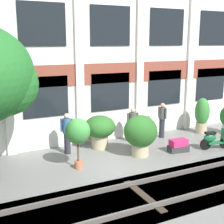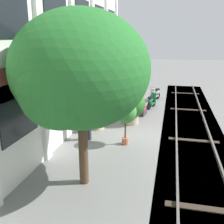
# 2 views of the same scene
# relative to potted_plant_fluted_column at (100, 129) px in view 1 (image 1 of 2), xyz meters

# --- Properties ---
(ground_plane) EXTENTS (80.00, 80.00, 0.00)m
(ground_plane) POSITION_rel_potted_plant_fluted_column_xyz_m (-0.54, -1.91, -0.86)
(ground_plane) COLOR slate
(apartment_facade) EXTENTS (18.26, 0.64, 7.70)m
(apartment_facade) POSITION_rel_potted_plant_fluted_column_xyz_m (-0.54, 1.16, 2.98)
(apartment_facade) COLOR silver
(apartment_facade) RESTS_ON ground
(rail_tracks) EXTENTS (25.90, 2.80, 0.43)m
(rail_tracks) POSITION_rel_potted_plant_fluted_column_xyz_m (-0.54, -4.50, -0.99)
(rail_tracks) COLOR #4C473F
(rail_tracks) RESTS_ON ground
(potted_plant_fluted_column) EXTENTS (1.34, 1.34, 1.42)m
(potted_plant_fluted_column) POSITION_rel_potted_plant_fluted_column_xyz_m (0.00, 0.00, 0.00)
(potted_plant_fluted_column) COLOR tan
(potted_plant_fluted_column) RESTS_ON ground
(potted_plant_ribbed_drum) EXTENTS (0.72, 0.72, 1.78)m
(potted_plant_ribbed_drum) POSITION_rel_potted_plant_fluted_column_xyz_m (5.49, -0.15, 0.08)
(potted_plant_ribbed_drum) COLOR tan
(potted_plant_ribbed_drum) RESTS_ON ground
(potted_plant_low_pan) EXTENTS (0.89, 0.89, 1.85)m
(potted_plant_low_pan) POSITION_rel_potted_plant_fluted_column_xyz_m (-1.59, -1.68, 0.50)
(potted_plant_low_pan) COLOR #B76647
(potted_plant_low_pan) RESTS_ON ground
(potted_plant_glazed_jar) EXTENTS (1.34, 1.34, 1.65)m
(potted_plant_glazed_jar) POSITION_rel_potted_plant_fluted_column_xyz_m (1.08, -1.54, 0.09)
(potted_plant_glazed_jar) COLOR tan
(potted_plant_glazed_jar) RESTS_ON ground
(potted_plant_square_trough) EXTENTS (0.88, 0.55, 0.53)m
(potted_plant_square_trough) POSITION_rel_potted_plant_fluted_column_xyz_m (2.75, -1.85, -0.60)
(potted_plant_square_trough) COLOR #333333
(potted_plant_square_trough) RESTS_ON ground
(scooter_near_curb) EXTENTS (1.36, 0.61, 0.98)m
(scooter_near_curb) POSITION_rel_potted_plant_fluted_column_xyz_m (4.30, -2.27, -0.42)
(scooter_near_curb) COLOR black
(scooter_near_curb) RESTS_ON ground
(resident_by_doorway) EXTENTS (0.52, 0.34, 1.59)m
(resident_by_doorway) POSITION_rel_potted_plant_fluted_column_xyz_m (1.66, 0.09, -0.01)
(resident_by_doorway) COLOR #282833
(resident_by_doorway) RESTS_ON ground
(resident_watching_tracks) EXTENTS (0.48, 0.34, 1.69)m
(resident_watching_tracks) POSITION_rel_potted_plant_fluted_column_xyz_m (-1.47, -0.04, 0.05)
(resident_watching_tracks) COLOR #282833
(resident_watching_tracks) RESTS_ON ground
(resident_near_plants) EXTENTS (0.34, 0.52, 1.67)m
(resident_near_plants) POSITION_rel_potted_plant_fluted_column_xyz_m (3.28, 0.10, 0.04)
(resident_near_plants) COLOR #282833
(resident_near_plants) RESTS_ON ground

